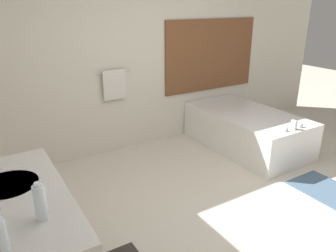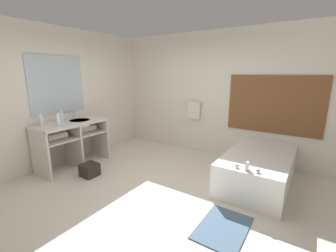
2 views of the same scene
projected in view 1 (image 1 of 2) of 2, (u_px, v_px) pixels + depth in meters
ground_plane at (235, 223)px, 3.19m from camera, size 16.00×16.00×0.00m
wall_back_with_blinds at (134, 55)px, 4.52m from camera, size 7.40×0.13×2.70m
vanity_counter at (19, 230)px, 2.10m from camera, size 0.65×1.33×0.90m
bathtub at (246, 128)px, 4.80m from camera, size 0.97×1.78×0.66m
water_bottle_2 at (40, 202)px, 1.76m from camera, size 0.07×0.07×0.23m
water_bottle_3 at (0, 238)px, 1.50m from camera, size 0.07×0.07×0.22m
bath_mat at (328, 191)px, 3.73m from camera, size 0.54×0.78×0.02m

